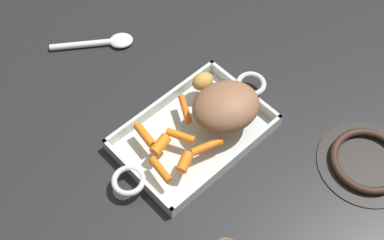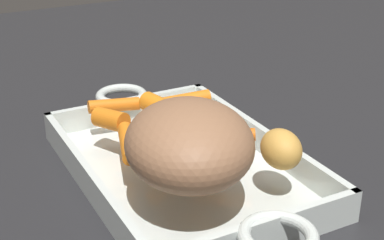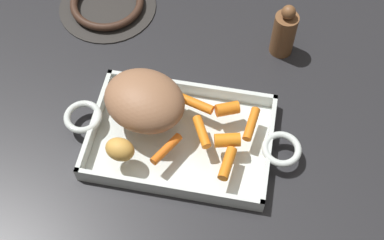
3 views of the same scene
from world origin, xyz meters
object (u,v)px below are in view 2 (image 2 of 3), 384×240
(baby_carrot_center_left, at_px, (169,124))
(baby_carrot_northeast, at_px, (114,105))
(baby_carrot_center_right, at_px, (158,106))
(roasting_dish, at_px, (182,166))
(potato_golden_large, at_px, (281,149))
(baby_carrot_southeast, at_px, (187,100))
(pork_roast, at_px, (189,143))
(baby_carrot_long, at_px, (128,143))
(baby_carrot_short, at_px, (111,120))
(baby_carrot_northwest, at_px, (224,136))

(baby_carrot_center_left, bearing_deg, baby_carrot_northeast, 23.05)
(baby_carrot_center_right, bearing_deg, roasting_dish, 172.95)
(baby_carrot_center_right, height_order, baby_carrot_northeast, baby_carrot_center_right)
(baby_carrot_northeast, relative_size, potato_golden_large, 1.24)
(baby_carrot_southeast, bearing_deg, baby_carrot_center_left, 136.83)
(pork_roast, relative_size, baby_carrot_northeast, 2.32)
(baby_carrot_center_left, xyz_separation_m, potato_golden_large, (-0.12, -0.06, 0.01))
(pork_roast, xyz_separation_m, baby_carrot_southeast, (0.16, -0.08, -0.03))
(baby_carrot_northeast, bearing_deg, pork_roast, -178.30)
(roasting_dish, distance_m, baby_carrot_long, 0.07)
(baby_carrot_southeast, bearing_deg, roasting_dish, 149.76)
(baby_carrot_center_right, relative_size, baby_carrot_short, 1.07)
(baby_carrot_long, bearing_deg, baby_carrot_short, -2.94)
(baby_carrot_center_right, distance_m, baby_carrot_southeast, 0.04)
(baby_carrot_southeast, bearing_deg, pork_roast, 153.48)
(baby_carrot_center_right, xyz_separation_m, potato_golden_large, (-0.17, -0.05, 0.01))
(baby_carrot_long, bearing_deg, baby_carrot_southeast, -55.59)
(baby_carrot_northeast, relative_size, baby_carrot_northwest, 0.92)
(baby_carrot_center_left, distance_m, baby_carrot_southeast, 0.07)
(roasting_dish, height_order, potato_golden_large, potato_golden_large)
(roasting_dish, xyz_separation_m, baby_carrot_northeast, (0.12, 0.03, 0.03))
(baby_carrot_center_right, relative_size, baby_carrot_long, 0.64)
(pork_roast, distance_m, baby_carrot_southeast, 0.18)
(roasting_dish, height_order, baby_carrot_southeast, baby_carrot_southeast)
(roasting_dish, xyz_separation_m, baby_carrot_center_left, (0.04, -0.00, 0.03))
(roasting_dish, distance_m, baby_carrot_northeast, 0.13)
(baby_carrot_center_left, height_order, baby_carrot_northwest, same)
(baby_carrot_center_right, xyz_separation_m, baby_carrot_southeast, (0.01, -0.04, -0.00))
(baby_carrot_center_left, distance_m, baby_carrot_short, 0.07)
(pork_roast, relative_size, baby_carrot_short, 3.54)
(baby_carrot_center_right, bearing_deg, potato_golden_large, -162.37)
(baby_carrot_center_left, xyz_separation_m, baby_carrot_long, (-0.02, 0.06, 0.00))
(pork_roast, bearing_deg, baby_carrot_northeast, 1.70)
(baby_carrot_long, bearing_deg, baby_carrot_center_right, -44.33)
(baby_carrot_short, bearing_deg, baby_carrot_long, 177.06)
(baby_carrot_long, distance_m, baby_carrot_northwest, 0.10)
(baby_carrot_northeast, height_order, baby_carrot_southeast, baby_carrot_southeast)
(baby_carrot_northwest, bearing_deg, baby_carrot_long, 72.49)
(baby_carrot_short, bearing_deg, baby_carrot_northeast, -24.97)
(roasting_dish, bearing_deg, pork_roast, 158.87)
(baby_carrot_center_right, xyz_separation_m, baby_carrot_short, (-0.01, 0.06, -0.00))
(baby_carrot_long, xyz_separation_m, baby_carrot_northwest, (-0.03, -0.10, -0.00))
(baby_carrot_center_right, xyz_separation_m, baby_carrot_long, (-0.07, 0.07, -0.00))
(pork_roast, xyz_separation_m, baby_carrot_northwest, (0.05, -0.07, -0.03))
(baby_carrot_long, height_order, baby_carrot_short, baby_carrot_short)
(baby_carrot_northeast, bearing_deg, baby_carrot_short, 155.03)
(roasting_dish, xyz_separation_m, baby_carrot_southeast, (0.09, -0.05, 0.03))
(baby_carrot_short, distance_m, potato_golden_large, 0.20)
(baby_carrot_center_right, height_order, baby_carrot_short, same)
(baby_carrot_center_left, relative_size, potato_golden_large, 1.21)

